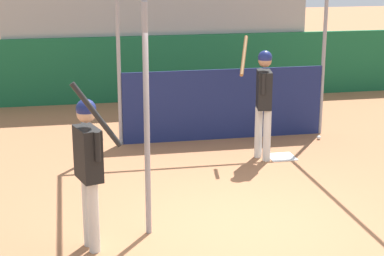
% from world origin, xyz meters
% --- Properties ---
extents(ground_plane, '(60.00, 60.00, 0.00)m').
position_xyz_m(ground_plane, '(0.00, 0.00, 0.00)').
color(ground_plane, '#9E6642').
extents(outfield_wall, '(24.00, 0.12, 1.51)m').
position_xyz_m(outfield_wall, '(0.00, 7.22, 0.76)').
color(outfield_wall, '#196038').
rests_on(outfield_wall, ground).
extents(bleacher_section, '(7.05, 4.00, 3.59)m').
position_xyz_m(bleacher_section, '(0.00, 9.28, 1.79)').
color(bleacher_section, '#9E9E99').
rests_on(bleacher_section, ground).
extents(batting_cage, '(3.90, 3.92, 2.88)m').
position_xyz_m(batting_cage, '(0.69, 3.17, 1.23)').
color(batting_cage, gray).
rests_on(batting_cage, ground).
extents(home_plate, '(0.44, 0.44, 0.02)m').
position_xyz_m(home_plate, '(1.39, 2.54, 0.01)').
color(home_plate, white).
rests_on(home_plate, ground).
extents(player_batter, '(0.58, 0.94, 2.01)m').
position_xyz_m(player_batter, '(1.03, 2.55, 1.13)').
color(player_batter, silver).
rests_on(player_batter, ground).
extents(player_waiting, '(0.54, 0.67, 2.08)m').
position_xyz_m(player_waiting, '(-1.94, -0.31, 1.11)').
color(player_waiting, silver).
rests_on(player_waiting, ground).
extents(baseball, '(0.07, 0.07, 0.07)m').
position_xyz_m(baseball, '(2.42, 3.43, 0.04)').
color(baseball, white).
rests_on(baseball, ground).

